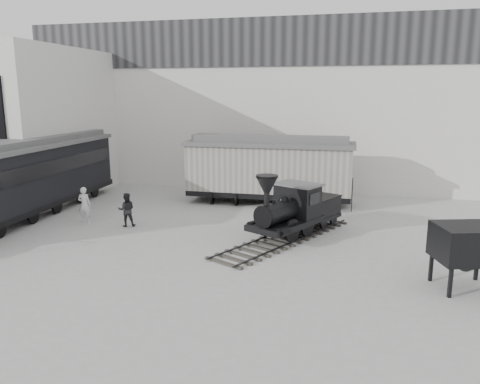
% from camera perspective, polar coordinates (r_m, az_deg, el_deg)
% --- Properties ---
extents(ground, '(90.00, 90.00, 0.00)m').
position_cam_1_polar(ground, '(18.17, -3.43, -8.51)').
color(ground, '#9E9E9B').
extents(north_wall, '(34.00, 2.51, 11.00)m').
position_cam_1_polar(north_wall, '(31.68, 4.31, 10.48)').
color(north_wall, silver).
rests_on(north_wall, ground).
extents(west_pavilion, '(7.00, 12.11, 9.00)m').
position_cam_1_polar(west_pavilion, '(32.72, -23.49, 7.72)').
color(west_pavilion, silver).
rests_on(west_pavilion, ground).
extents(locomotive, '(5.50, 8.37, 2.99)m').
position_cam_1_polar(locomotive, '(21.11, 6.53, -2.51)').
color(locomotive, '#272421').
rests_on(locomotive, ground).
extents(boxcar, '(9.73, 3.05, 3.98)m').
position_cam_1_polar(boxcar, '(27.29, 3.56, 2.95)').
color(boxcar, black).
rests_on(boxcar, ground).
extents(passenger_coach, '(3.51, 14.24, 3.78)m').
position_cam_1_polar(passenger_coach, '(26.90, -24.29, 1.78)').
color(passenger_coach, black).
rests_on(passenger_coach, ground).
extents(visitor_a, '(0.70, 0.50, 1.81)m').
position_cam_1_polar(visitor_a, '(24.55, -18.43, -1.48)').
color(visitor_a, silver).
rests_on(visitor_a, ground).
extents(visitor_b, '(0.99, 0.90, 1.65)m').
position_cam_1_polar(visitor_b, '(23.29, -13.66, -2.11)').
color(visitor_b, black).
rests_on(visitor_b, ground).
extents(coal_hopper, '(2.35, 2.10, 2.16)m').
position_cam_1_polar(coal_hopper, '(17.04, 25.92, -6.14)').
color(coal_hopper, black).
rests_on(coal_hopper, ground).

